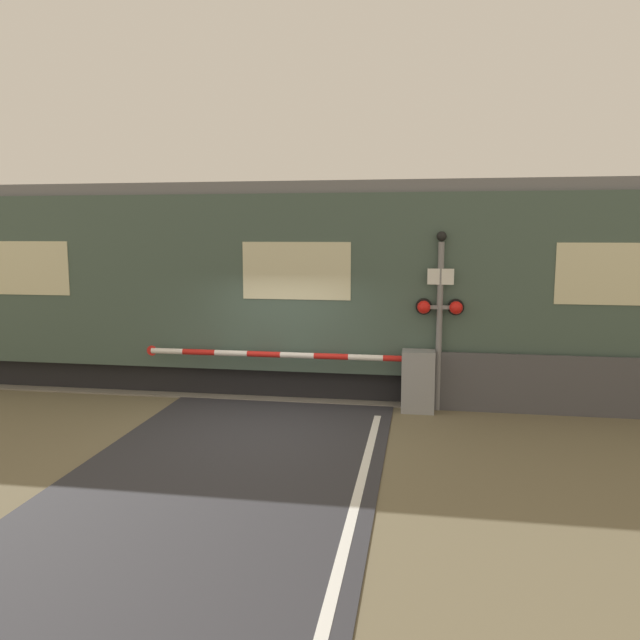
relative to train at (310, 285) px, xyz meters
The scene contains 6 objects.
ground_plane 3.91m from the train, 94.05° to the right, with size 80.00×80.00×0.00m, color #6B6047.
track_bed 2.16m from the train, behind, with size 36.00×3.20×0.13m.
train is the anchor object (origin of this frame).
crossing_barrier 3.00m from the train, 43.11° to the right, with size 5.59×0.44×1.14m.
signal_post 3.15m from the train, 30.73° to the right, with size 0.88×0.26×3.31m.
roadside_fence 5.10m from the train, 19.29° to the right, with size 3.87×0.06×1.10m.
Camera 1 is at (2.62, -9.87, 3.28)m, focal length 35.00 mm.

